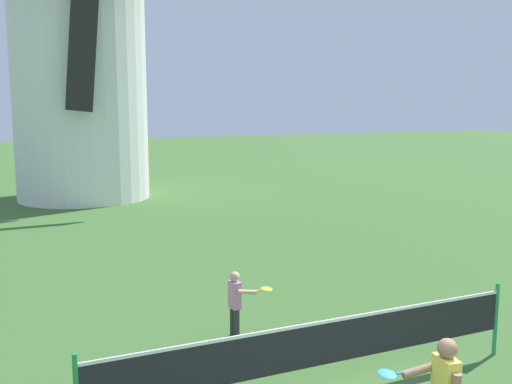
# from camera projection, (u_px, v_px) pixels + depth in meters

# --- Properties ---
(windmill) EXTENTS (10.05, 5.79, 13.47)m
(windmill) POSITION_uv_depth(u_px,v_px,m) (78.00, 39.00, 22.37)
(windmill) COLOR white
(windmill) RESTS_ON ground_plane
(tennis_net) EXTENTS (6.04, 0.06, 1.10)m
(tennis_net) POSITION_uv_depth(u_px,v_px,m) (321.00, 344.00, 7.42)
(tennis_net) COLOR #238E4C
(tennis_net) RESTS_ON ground_plane
(player_far) EXTENTS (0.68, 0.43, 1.09)m
(player_far) POSITION_uv_depth(u_px,v_px,m) (236.00, 300.00, 9.29)
(player_far) COLOR #333338
(player_far) RESTS_ON ground_plane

